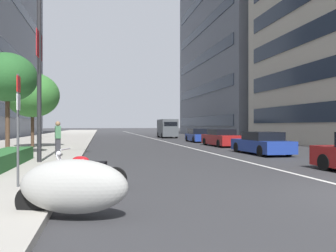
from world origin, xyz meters
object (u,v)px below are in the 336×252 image
at_px(street_lamp_with_banners, 46,38).
at_px(street_tree_near_plaza_corner, 8,78).
at_px(parking_sign_by_curb, 18,116).
at_px(pedestrian_on_plaza, 58,138).
at_px(car_far_down_avenue, 221,138).
at_px(delivery_van_ahead, 167,128).
at_px(car_following_behind, 261,144).
at_px(car_mid_block_traffic, 198,136).
at_px(motorcycle_nearest_camera, 86,175).
at_px(motorcycle_under_tarp, 73,187).
at_px(street_tree_by_lamp_post, 32,95).

distance_m(street_lamp_with_banners, street_tree_near_plaza_corner, 4.56).
height_order(parking_sign_by_curb, pedestrian_on_plaza, parking_sign_by_curb).
relative_size(car_far_down_avenue, parking_sign_by_curb, 1.67).
bearing_deg(delivery_van_ahead, street_tree_near_plaza_corner, 154.12).
bearing_deg(pedestrian_on_plaza, car_following_behind, 171.65).
xyz_separation_m(car_far_down_avenue, car_mid_block_traffic, (6.86, -0.13, -0.00)).
bearing_deg(delivery_van_ahead, car_mid_block_traffic, -174.49).
bearing_deg(delivery_van_ahead, car_far_down_avenue, -176.24).
relative_size(motorcycle_nearest_camera, pedestrian_on_plaza, 1.17).
xyz_separation_m(motorcycle_under_tarp, street_lamp_with_banners, (8.51, 1.72, 4.76)).
relative_size(motorcycle_nearest_camera, car_mid_block_traffic, 0.49).
xyz_separation_m(motorcycle_under_tarp, delivery_van_ahead, (38.05, -9.44, 0.75)).
xyz_separation_m(motorcycle_under_tarp, motorcycle_nearest_camera, (2.65, -0.13, -0.18)).
xyz_separation_m(car_far_down_avenue, street_tree_by_lamp_post, (-0.81, 14.20, 3.14)).
xyz_separation_m(car_mid_block_traffic, street_tree_near_plaza_corner, (-13.90, 14.37, 3.48)).
xyz_separation_m(car_far_down_avenue, delivery_van_ahead, (18.85, 0.64, 0.69)).
xyz_separation_m(motorcycle_under_tarp, parking_sign_by_curb, (2.70, 1.52, 1.32)).
bearing_deg(street_lamp_with_banners, street_tree_by_lamp_post, 13.64).
bearing_deg(delivery_van_ahead, pedestrian_on_plaza, 159.64).
height_order(motorcycle_nearest_camera, street_tree_near_plaza_corner, street_tree_near_plaza_corner).
bearing_deg(car_following_behind, motorcycle_under_tarp, 139.01).
relative_size(street_lamp_with_banners, pedestrian_on_plaza, 5.08).
bearing_deg(street_tree_near_plaza_corner, car_following_behind, -91.88).
bearing_deg(car_mid_block_traffic, delivery_van_ahead, 4.74).
xyz_separation_m(car_following_behind, street_tree_near_plaza_corner, (0.45, 13.86, 3.52)).
bearing_deg(street_tree_near_plaza_corner, street_tree_by_lamp_post, -0.33).
relative_size(car_following_behind, street_tree_by_lamp_post, 0.88).
bearing_deg(street_tree_by_lamp_post, car_far_down_avenue, -86.74).
distance_m(car_far_down_avenue, pedestrian_on_plaza, 14.20).
height_order(car_mid_block_traffic, street_lamp_with_banners, street_lamp_with_banners).
bearing_deg(parking_sign_by_curb, car_mid_block_traffic, -26.65).
distance_m(motorcycle_under_tarp, street_lamp_with_banners, 9.90).
bearing_deg(parking_sign_by_curb, street_lamp_with_banners, 2.06).
height_order(car_mid_block_traffic, delivery_van_ahead, delivery_van_ahead).
distance_m(car_mid_block_traffic, street_tree_near_plaza_corner, 20.29).
xyz_separation_m(parking_sign_by_curb, street_tree_near_plaza_corner, (9.46, 2.64, 2.22)).
bearing_deg(car_following_behind, motorcycle_nearest_camera, 132.07).
relative_size(car_far_down_avenue, street_tree_by_lamp_post, 0.90).
xyz_separation_m(car_following_behind, pedestrian_on_plaza, (-0.64, 11.27, 0.42)).
xyz_separation_m(motorcycle_nearest_camera, pedestrian_on_plaza, (8.42, 1.69, 0.62)).
bearing_deg(street_tree_by_lamp_post, delivery_van_ahead, -34.60).
relative_size(delivery_van_ahead, pedestrian_on_plaza, 3.19).
bearing_deg(car_far_down_avenue, motorcycle_under_tarp, 150.24).
bearing_deg(parking_sign_by_curb, delivery_van_ahead, -17.22).
distance_m(delivery_van_ahead, street_lamp_with_banners, 31.83).
relative_size(motorcycle_under_tarp, street_lamp_with_banners, 0.24).
bearing_deg(pedestrian_on_plaza, delivery_van_ahead, -123.78).
xyz_separation_m(delivery_van_ahead, street_tree_near_plaza_corner, (-25.88, 13.59, 2.80)).
xyz_separation_m(motorcycle_nearest_camera, street_lamp_with_banners, (5.86, 1.85, 4.94)).
xyz_separation_m(car_mid_block_traffic, parking_sign_by_curb, (-23.36, 11.72, 1.26)).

